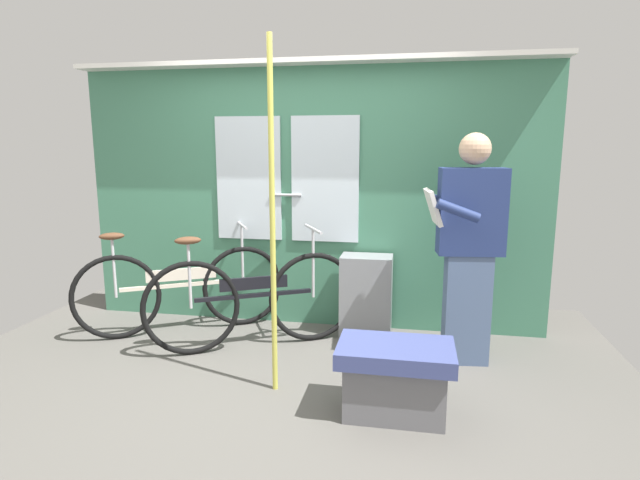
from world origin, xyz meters
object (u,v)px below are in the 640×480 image
bicycle_near_door (253,300)px  handrail_pole (272,222)px  bench_seat_corner (395,377)px  bicycle_leaning_behind (181,289)px  trash_bin_by_wall (366,295)px  passenger_reading_newspaper (469,245)px

bicycle_near_door → handrail_pole: (0.36, -0.68, 0.75)m
handrail_pole → bench_seat_corner: bearing=-13.1°
bicycle_leaning_behind → handrail_pole: bearing=-69.1°
bicycle_near_door → bench_seat_corner: (1.17, -0.86, -0.16)m
bicycle_leaning_behind → handrail_pole: (1.10, -0.90, 0.76)m
bench_seat_corner → bicycle_leaning_behind: bearing=150.2°
bicycle_leaning_behind → handrail_pole: size_ratio=0.69×
trash_bin_by_wall → bench_seat_corner: trash_bin_by_wall is taller
bicycle_near_door → passenger_reading_newspaper: size_ratio=0.91×
passenger_reading_newspaper → handrail_pole: handrail_pole is taller
bicycle_near_door → trash_bin_by_wall: 0.99m
handrail_pole → passenger_reading_newspaper: bearing=28.3°
bicycle_near_door → bicycle_leaning_behind: bearing=134.8°
bicycle_leaning_behind → bicycle_near_door: bearing=-46.9°
bicycle_near_door → trash_bin_by_wall: size_ratio=2.24×
bicycle_leaning_behind → passenger_reading_newspaper: (2.39, -0.21, 0.52)m
bicycle_leaning_behind → bench_seat_corner: bearing=-59.5°
passenger_reading_newspaper → bicycle_near_door: bearing=-5.8°
bicycle_near_door → bench_seat_corner: bicycle_near_door is taller
bicycle_near_door → passenger_reading_newspaper: bearing=-27.3°
passenger_reading_newspaper → bench_seat_corner: size_ratio=2.46×
trash_bin_by_wall → bench_seat_corner: (0.30, -1.33, -0.11)m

